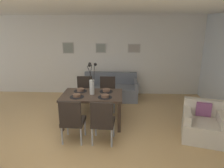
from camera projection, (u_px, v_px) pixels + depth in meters
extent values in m
plane|color=tan|center=(71.00, 145.00, 3.95)|extent=(9.00, 9.00, 0.00)
cube|color=silver|center=(92.00, 56.00, 6.70)|extent=(9.00, 0.10, 2.60)
cube|color=white|center=(68.00, 4.00, 3.59)|extent=(9.00, 7.20, 0.08)
cube|color=#3D2D23|center=(92.00, 95.00, 4.66)|extent=(1.40, 0.90, 0.05)
cube|color=#3D2D23|center=(120.00, 104.00, 5.11)|extent=(0.07, 0.07, 0.69)
cube|color=#3D2D23|center=(70.00, 103.00, 5.17)|extent=(0.07, 0.07, 0.69)
cube|color=#3D2D23|center=(119.00, 118.00, 4.36)|extent=(0.07, 0.07, 0.69)
cube|color=#3D2D23|center=(61.00, 116.00, 4.42)|extent=(0.07, 0.07, 0.69)
cube|color=black|center=(73.00, 121.00, 4.04)|extent=(0.45, 0.45, 0.08)
cube|color=black|center=(70.00, 113.00, 3.78)|extent=(0.42, 0.07, 0.48)
cylinder|color=#9EA0A5|center=(85.00, 127.00, 4.27)|extent=(0.04, 0.04, 0.38)
cylinder|color=#9EA0A5|center=(68.00, 127.00, 4.30)|extent=(0.04, 0.04, 0.38)
cylinder|color=#9EA0A5|center=(81.00, 137.00, 3.91)|extent=(0.04, 0.04, 0.38)
cylinder|color=#9EA0A5|center=(62.00, 136.00, 3.93)|extent=(0.04, 0.04, 0.38)
cube|color=black|center=(84.00, 96.00, 5.49)|extent=(0.46, 0.46, 0.08)
cube|color=black|center=(85.00, 85.00, 5.60)|extent=(0.42, 0.08, 0.48)
cylinder|color=#9EA0A5|center=(77.00, 106.00, 5.37)|extent=(0.04, 0.04, 0.38)
cylinder|color=#9EA0A5|center=(91.00, 106.00, 5.38)|extent=(0.04, 0.04, 0.38)
cylinder|color=#9EA0A5|center=(79.00, 101.00, 5.74)|extent=(0.04, 0.04, 0.38)
cylinder|color=#9EA0A5|center=(92.00, 101.00, 5.74)|extent=(0.04, 0.04, 0.38)
cube|color=black|center=(103.00, 122.00, 3.99)|extent=(0.47, 0.47, 0.08)
cube|color=black|center=(101.00, 115.00, 3.73)|extent=(0.42, 0.09, 0.48)
cylinder|color=#9EA0A5|center=(114.00, 129.00, 4.21)|extent=(0.04, 0.04, 0.38)
cylinder|color=#9EA0A5|center=(96.00, 128.00, 4.25)|extent=(0.04, 0.04, 0.38)
cylinder|color=#9EA0A5|center=(112.00, 138.00, 3.85)|extent=(0.04, 0.04, 0.38)
cylinder|color=#9EA0A5|center=(92.00, 137.00, 3.89)|extent=(0.04, 0.04, 0.38)
cube|color=black|center=(107.00, 96.00, 5.47)|extent=(0.44, 0.44, 0.08)
cube|color=black|center=(108.00, 85.00, 5.57)|extent=(0.42, 0.06, 0.48)
cylinder|color=#9EA0A5|center=(100.00, 106.00, 5.36)|extent=(0.04, 0.04, 0.38)
cylinder|color=#9EA0A5|center=(114.00, 107.00, 5.34)|extent=(0.04, 0.04, 0.38)
cylinder|color=#9EA0A5|center=(101.00, 101.00, 5.72)|extent=(0.04, 0.04, 0.38)
cylinder|color=#9EA0A5|center=(114.00, 101.00, 5.71)|extent=(0.04, 0.04, 0.38)
cylinder|color=silver|center=(92.00, 87.00, 4.61)|extent=(0.11, 0.11, 0.34)
cylinder|color=black|center=(94.00, 73.00, 4.53)|extent=(0.05, 0.12, 0.37)
sphere|color=black|center=(95.00, 64.00, 4.48)|extent=(0.07, 0.07, 0.07)
cylinder|color=black|center=(91.00, 73.00, 4.56)|extent=(0.08, 0.05, 0.38)
sphere|color=black|center=(90.00, 64.00, 4.53)|extent=(0.07, 0.07, 0.07)
cylinder|color=black|center=(90.00, 74.00, 4.46)|extent=(0.15, 0.06, 0.36)
sphere|color=black|center=(89.00, 65.00, 4.37)|extent=(0.07, 0.07, 0.07)
cylinder|color=black|center=(77.00, 97.00, 4.47)|extent=(0.32, 0.32, 0.01)
cylinder|color=brown|center=(77.00, 95.00, 4.46)|extent=(0.17, 0.17, 0.06)
cylinder|color=brown|center=(77.00, 95.00, 4.46)|extent=(0.13, 0.13, 0.04)
cylinder|color=black|center=(80.00, 91.00, 4.86)|extent=(0.32, 0.32, 0.01)
cylinder|color=brown|center=(80.00, 90.00, 4.85)|extent=(0.17, 0.17, 0.06)
cylinder|color=brown|center=(80.00, 89.00, 4.85)|extent=(0.13, 0.13, 0.04)
cylinder|color=black|center=(105.00, 97.00, 4.44)|extent=(0.32, 0.32, 0.01)
cylinder|color=brown|center=(105.00, 96.00, 4.44)|extent=(0.17, 0.17, 0.06)
cylinder|color=brown|center=(105.00, 95.00, 4.43)|extent=(0.13, 0.13, 0.04)
cylinder|color=black|center=(106.00, 91.00, 4.83)|extent=(0.32, 0.32, 0.01)
cylinder|color=brown|center=(106.00, 90.00, 4.82)|extent=(0.17, 0.17, 0.06)
cylinder|color=brown|center=(106.00, 90.00, 4.82)|extent=(0.13, 0.13, 0.04)
cube|color=slate|center=(110.00, 92.00, 6.40)|extent=(1.71, 0.84, 0.42)
cube|color=slate|center=(111.00, 78.00, 6.62)|extent=(1.71, 0.16, 0.38)
cube|color=slate|center=(136.00, 84.00, 6.28)|extent=(0.10, 0.84, 0.20)
cube|color=slate|center=(85.00, 83.00, 6.35)|extent=(0.10, 0.84, 0.20)
cube|color=beige|center=(202.00, 129.00, 4.17)|extent=(0.99, 0.99, 0.40)
cube|color=beige|center=(203.00, 107.00, 4.35)|extent=(0.81, 0.37, 0.35)
cube|color=beige|center=(222.00, 119.00, 3.97)|extent=(0.32, 0.69, 0.18)
cube|color=beige|center=(187.00, 115.00, 4.16)|extent=(0.32, 0.69, 0.18)
cube|color=#8C4C7A|center=(204.00, 109.00, 4.27)|extent=(0.31, 0.16, 0.30)
cube|color=#B2ADA3|center=(68.00, 48.00, 6.59)|extent=(0.36, 0.02, 0.36)
cube|color=gray|center=(68.00, 48.00, 6.58)|extent=(0.31, 0.01, 0.31)
cube|color=#B2ADA3|center=(101.00, 48.00, 6.55)|extent=(0.34, 0.02, 0.31)
cube|color=gray|center=(101.00, 48.00, 6.53)|extent=(0.29, 0.01, 0.26)
cube|color=#B2ADA3|center=(134.00, 48.00, 6.50)|extent=(0.41, 0.02, 0.28)
cube|color=#9E9389|center=(134.00, 48.00, 6.49)|extent=(0.36, 0.01, 0.23)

